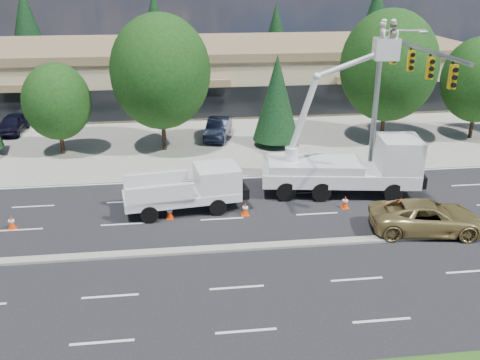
{
  "coord_description": "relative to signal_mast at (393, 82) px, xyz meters",
  "views": [
    {
      "loc": [
        -2.14,
        -21.47,
        11.95
      ],
      "look_at": [
        0.84,
        2.47,
        2.4
      ],
      "focal_mm": 40.0,
      "sensor_mm": 36.0,
      "label": 1
    }
  ],
  "objects": [
    {
      "name": "parked_car_east",
      "position": [
        -9.02,
        10.27,
        -5.31
      ],
      "size": [
        2.58,
        4.77,
        1.49
      ],
      "primitive_type": "imported",
      "rotation": [
        0.0,
        0.0,
        -0.23
      ],
      "color": "black",
      "rests_on": "ground"
    },
    {
      "name": "traffic_cone_d",
      "position": [
        -3.36,
        -3.31,
        -5.72
      ],
      "size": [
        0.4,
        0.4,
        0.7
      ],
      "color": "#FD4107",
      "rests_on": "ground"
    },
    {
      "name": "tree_back_c",
      "position": [
        -0.03,
        34.96,
        -1.54
      ],
      "size": [
        4.27,
        4.27,
        8.41
      ],
      "color": "#332114",
      "rests_on": "ground"
    },
    {
      "name": "parked_car_west",
      "position": [
        -24.79,
        13.64,
        -5.34
      ],
      "size": [
        1.96,
        4.33,
        1.44
      ],
      "primitive_type": "imported",
      "rotation": [
        0.0,
        0.0,
        -0.06
      ],
      "color": "black",
      "rests_on": "ground"
    },
    {
      "name": "traffic_cone_e",
      "position": [
        -0.1,
        -2.83,
        -5.72
      ],
      "size": [
        0.4,
        0.4,
        0.7
      ],
      "color": "#FD4107",
      "rests_on": "ground"
    },
    {
      "name": "ground",
      "position": [
        -10.03,
        -7.04,
        -6.06
      ],
      "size": [
        140.0,
        140.0,
        0.0
      ],
      "primitive_type": "plane",
      "color": "black",
      "rests_on": "ground"
    },
    {
      "name": "tree_front_c",
      "position": [
        -20.03,
        7.96,
        -2.4
      ],
      "size": [
        4.51,
        4.51,
        6.26
      ],
      "color": "#332114",
      "rests_on": "ground"
    },
    {
      "name": "signal_mast",
      "position": [
        0.0,
        0.0,
        0.0
      ],
      "size": [
        2.76,
        10.16,
        9.0
      ],
      "color": "gray",
      "rests_on": "ground"
    },
    {
      "name": "tree_front_g",
      "position": [
        9.97,
        7.96,
        -1.66
      ],
      "size": [
        5.42,
        5.42,
        7.52
      ],
      "color": "#332114",
      "rests_on": "ground"
    },
    {
      "name": "tree_back_b",
      "position": [
        -14.03,
        34.96,
        -0.81
      ],
      "size": [
        4.96,
        4.96,
        9.78
      ],
      "color": "#332114",
      "rests_on": "ground"
    },
    {
      "name": "tree_front_e",
      "position": [
        -5.03,
        7.96,
        -2.55
      ],
      "size": [
        3.31,
        3.31,
        6.53
      ],
      "color": "#332114",
      "rests_on": "ground"
    },
    {
      "name": "traffic_cone_b",
      "position": [
        -12.69,
        -3.42,
        -5.72
      ],
      "size": [
        0.4,
        0.4,
        0.7
      ],
      "color": "#FD4107",
      "rests_on": "ground"
    },
    {
      "name": "concrete_apron",
      "position": [
        -10.03,
        12.96,
        -6.05
      ],
      "size": [
        140.0,
        22.0,
        0.01
      ],
      "primitive_type": "cube",
      "color": "gray",
      "rests_on": "ground"
    },
    {
      "name": "strip_mall",
      "position": [
        -10.03,
        22.93,
        -3.23
      ],
      "size": [
        50.4,
        15.4,
        5.5
      ],
      "color": "tan",
      "rests_on": "ground"
    },
    {
      "name": "utility_pickup",
      "position": [
        -11.58,
        -2.48,
        -5.1
      ],
      "size": [
        6.28,
        3.01,
        2.31
      ],
      "rotation": [
        0.0,
        0.0,
        0.14
      ],
      "color": "white",
      "rests_on": "ground"
    },
    {
      "name": "bucket_truck",
      "position": [
        -2.42,
        -1.33,
        -4.01
      ],
      "size": [
        8.96,
        3.89,
        9.6
      ],
      "rotation": [
        0.0,
        0.0,
        -0.15
      ],
      "color": "white",
      "rests_on": "ground"
    },
    {
      "name": "road_median",
      "position": [
        -10.03,
        -7.04,
        -6.0
      ],
      "size": [
        120.0,
        0.55,
        0.12
      ],
      "primitive_type": "cube",
      "color": "gray",
      "rests_on": "ground"
    },
    {
      "name": "traffic_cone_a",
      "position": [
        -20.42,
        -3.65,
        -5.72
      ],
      "size": [
        0.4,
        0.4,
        0.7
      ],
      "color": "#FD4107",
      "rests_on": "ground"
    },
    {
      "name": "tree_back_a",
      "position": [
        -28.03,
        34.96,
        -0.5
      ],
      "size": [
        5.25,
        5.25,
        10.36
      ],
      "color": "#332114",
      "rests_on": "ground"
    },
    {
      "name": "tree_front_d",
      "position": [
        -13.03,
        7.96,
        -0.56
      ],
      "size": [
        6.77,
        6.77,
        9.39
      ],
      "color": "#332114",
      "rests_on": "ground"
    },
    {
      "name": "tree_front_f",
      "position": [
        2.97,
        7.96,
        -0.48
      ],
      "size": [
        6.86,
        6.86,
        9.52
      ],
      "color": "#332114",
      "rests_on": "ground"
    },
    {
      "name": "minivan",
      "position": [
        -0.27,
        -6.44,
        -5.29
      ],
      "size": [
        5.82,
        3.33,
        1.53
      ],
      "primitive_type": "imported",
      "rotation": [
        0.0,
        0.0,
        1.42
      ],
      "color": "#A79051",
      "rests_on": "ground"
    },
    {
      "name": "traffic_cone_c",
      "position": [
        -8.78,
        -3.51,
        -5.72
      ],
      "size": [
        0.4,
        0.4,
        0.7
      ],
      "color": "#FD4107",
      "rests_on": "ground"
    },
    {
      "name": "tree_back_d",
      "position": [
        11.97,
        34.96,
        -0.25
      ],
      "size": [
        5.49,
        5.49,
        10.82
      ],
      "color": "#332114",
      "rests_on": "ground"
    }
  ]
}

